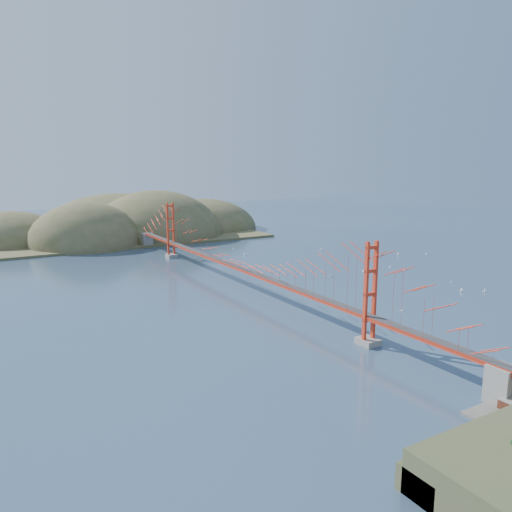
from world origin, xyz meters
TOP-DOWN VIEW (x-y plane):
  - ground at (0.00, 0.00)m, footprint 320.00×320.00m
  - bridge at (0.00, 0.18)m, footprint 2.20×94.40m
  - far_headlands at (2.21, 68.52)m, footprint 84.00×58.00m
  - sailboat_13 at (32.52, -15.36)m, footprint 0.55×0.55m
  - sailboat_17 at (32.56, 20.34)m, footprint 0.59×0.54m
  - sailboat_12 at (16.47, 32.78)m, footprint 0.62×0.62m
  - sailboat_16 at (17.54, -1.61)m, footprint 0.61×0.61m
  - sailboat_5 at (33.13, -4.38)m, footprint 0.51×0.60m
  - sailboat_11 at (43.66, 7.31)m, footprint 0.64×0.62m
  - sailboat_10 at (12.84, -22.87)m, footprint 0.48×0.51m
  - sailboat_6 at (31.82, -22.16)m, footprint 0.67×0.67m
  - sailboat_3 at (14.63, 24.09)m, footprint 0.65×0.57m
  - sailboat_2 at (28.81, -20.21)m, footprint 0.62×0.51m
  - sailboat_15 at (36.59, 41.19)m, footprint 0.43×0.50m
  - sailboat_9 at (50.06, 5.05)m, footprint 0.57×0.58m
  - sailboat_0 at (25.80, -1.18)m, footprint 0.47×0.55m
  - sailboat_14 at (29.97, -0.44)m, footprint 0.58×0.61m
  - sailboat_4 at (32.72, -1.15)m, footprint 0.61×0.61m
  - sailboat_extra_0 at (13.14, 7.97)m, footprint 0.56×0.56m
  - sailboat_extra_1 at (34.37, 18.11)m, footprint 0.63×0.63m

SIDE VIEW (x-z plane):
  - ground at x=0.00m, z-range 0.00..0.00m
  - far_headlands at x=2.21m, z-range -12.50..12.50m
  - sailboat_15 at x=36.59m, z-range -0.15..0.42m
  - sailboat_13 at x=32.52m, z-range -0.15..0.42m
  - sailboat_10 at x=12.84m, z-range -0.15..0.42m
  - sailboat_extra_0 at x=13.14m, z-range -0.16..0.43m
  - sailboat_0 at x=25.80m, z-range -0.18..0.47m
  - sailboat_16 at x=17.54m, z-range -0.18..0.47m
  - sailboat_9 at x=50.06m, z-range -0.18..0.47m
  - sailboat_4 at x=32.72m, z-range -0.18..0.48m
  - sailboat_extra_1 at x=34.37m, z-range -0.18..0.48m
  - sailboat_17 at x=32.56m, z-range -0.18..0.48m
  - sailboat_12 at x=16.47m, z-range -0.19..0.49m
  - sailboat_14 at x=29.97m, z-range -0.19..0.49m
  - sailboat_5 at x=33.13m, z-range -0.19..0.50m
  - sailboat_6 at x=31.82m, z-range -0.20..0.50m
  - sailboat_11 at x=43.66m, z-range -0.20..0.52m
  - sailboat_2 at x=28.81m, z-range -0.21..0.52m
  - sailboat_3 at x=14.63m, z-range -0.21..0.53m
  - bridge at x=0.00m, z-range 1.01..13.01m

